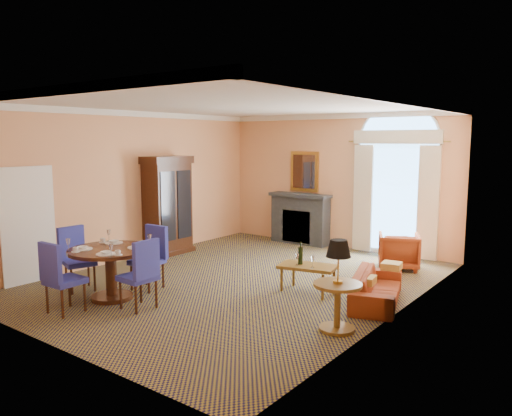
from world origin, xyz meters
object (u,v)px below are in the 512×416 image
Objects in this scene: armchair at (399,251)px; coffee_table at (307,267)px; sofa at (377,287)px; side_table at (338,276)px; armoire at (167,207)px; dining_table at (111,262)px.

armchair is 2.59m from coffee_table.
side_table is at bearing 164.73° from sofa.
sofa is at bearing 77.88° from armchair.
sofa is 1.20m from coffee_table.
side_table reaches higher than armchair.
armoire is 5.14m from armchair.
dining_table is (1.73, -2.88, -0.45)m from armoire.
coffee_table is at bearing 83.72° from sofa.
armchair reaches higher than sofa.
sofa is at bearing -2.08° from coffee_table.
armchair is at bearing 62.53° from coffee_table.
side_table is at bearing -58.02° from coffee_table.
coffee_table reaches higher than armchair.
dining_table is 1.08× the size of side_table.
dining_table is at bearing -58.93° from armoire.
armoire reaches higher than side_table.
armoire is 2.79× the size of armchair.
coffee_table is (-0.64, -2.50, 0.09)m from armchair.
side_table is (1.21, -1.21, 0.31)m from coffee_table.
dining_table is at bearing -150.10° from coffee_table.
side_table is (5.32, -1.88, -0.31)m from armoire.
armoire is 4.21m from coffee_table.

